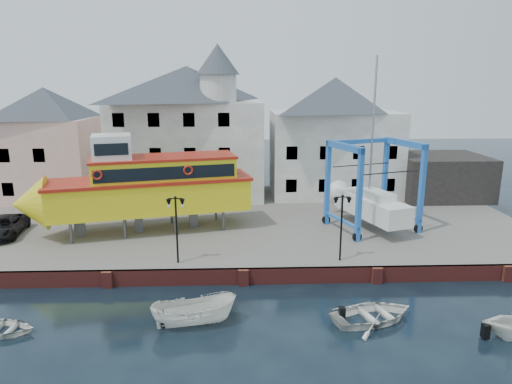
{
  "coord_description": "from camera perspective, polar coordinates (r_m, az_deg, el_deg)",
  "views": [
    {
      "loc": [
        -0.18,
        -25.1,
        11.8
      ],
      "look_at": [
        1.0,
        7.0,
        4.0
      ],
      "focal_mm": 32.0,
      "sensor_mm": 36.0,
      "label": 1
    }
  ],
  "objects": [
    {
      "name": "lamp_post_right",
      "position": [
        28.07,
        10.7,
        -2.36
      ],
      "size": [
        1.12,
        0.32,
        4.2
      ],
      "color": "black",
      "rests_on": "hardstanding"
    },
    {
      "name": "van",
      "position": [
        37.47,
        -28.93,
        -3.77
      ],
      "size": [
        2.88,
        5.19,
        1.37
      ],
      "primitive_type": "imported",
      "rotation": [
        0.0,
        0.0,
        0.13
      ],
      "color": "black",
      "rests_on": "hardstanding"
    },
    {
      "name": "shed_dark",
      "position": [
        47.09,
        21.99,
        1.87
      ],
      "size": [
        8.0,
        7.0,
        4.0
      ],
      "primitive_type": "cube",
      "color": "black",
      "rests_on": "hardstanding"
    },
    {
      "name": "lamp_post_left",
      "position": [
        27.65,
        -9.97,
        -2.57
      ],
      "size": [
        1.12,
        0.32,
        4.2
      ],
      "color": "black",
      "rests_on": "hardstanding"
    },
    {
      "name": "motorboat_b",
      "position": [
        24.76,
        14.41,
        -15.28
      ],
      "size": [
        5.08,
        4.25,
        0.91
      ],
      "primitive_type": "imported",
      "rotation": [
        0.0,
        0.0,
        1.86
      ],
      "color": "white",
      "rests_on": "ground"
    },
    {
      "name": "building_white_right",
      "position": [
        45.34,
        9.66,
        6.87
      ],
      "size": [
        12.0,
        8.0,
        11.2
      ],
      "color": "#B8B8B8",
      "rests_on": "hardstanding"
    },
    {
      "name": "hardstanding",
      "position": [
        37.83,
        -1.74,
        -3.74
      ],
      "size": [
        44.0,
        22.0,
        1.0
      ],
      "primitive_type": "cube",
      "color": "#615C54",
      "rests_on": "ground"
    },
    {
      "name": "motorboat_a",
      "position": [
        23.84,
        -7.68,
        -16.15
      ],
      "size": [
        4.43,
        2.27,
        1.63
      ],
      "primitive_type": "imported",
      "rotation": [
        0.0,
        0.0,
        1.74
      ],
      "color": "white",
      "rests_on": "ground"
    },
    {
      "name": "building_pink",
      "position": [
        46.98,
        -24.5,
        5.52
      ],
      "size": [
        8.0,
        7.0,
        10.3
      ],
      "color": "#DCA394",
      "rests_on": "hardstanding"
    },
    {
      "name": "travel_lift",
      "position": [
        35.72,
        13.62,
        -0.83
      ],
      "size": [
        7.04,
        8.58,
        12.61
      ],
      "rotation": [
        0.0,
        0.0,
        0.33
      ],
      "color": "#1B76BA",
      "rests_on": "hardstanding"
    },
    {
      "name": "building_white_main",
      "position": [
        43.98,
        -8.29,
        7.69
      ],
      "size": [
        14.0,
        8.3,
        14.0
      ],
      "color": "#B8B8B8",
      "rests_on": "hardstanding"
    },
    {
      "name": "ground",
      "position": [
        27.74,
        -1.57,
        -11.53
      ],
      "size": [
        140.0,
        140.0,
        0.0
      ],
      "primitive_type": "plane",
      "color": "black",
      "rests_on": "ground"
    },
    {
      "name": "quay_wall",
      "position": [
        27.62,
        -1.58,
        -10.5
      ],
      "size": [
        44.0,
        0.47,
        1.0
      ],
      "color": "maroon",
      "rests_on": "ground"
    },
    {
      "name": "motorboat_d",
      "position": [
        26.1,
        -29.38,
        -15.13
      ],
      "size": [
        3.47,
        2.57,
        0.69
      ],
      "primitive_type": "imported",
      "rotation": [
        0.0,
        0.0,
        1.52
      ],
      "color": "white",
      "rests_on": "ground"
    },
    {
      "name": "tour_boat",
      "position": [
        34.13,
        -14.63,
        0.66
      ],
      "size": [
        16.98,
        7.75,
        7.19
      ],
      "rotation": [
        0.0,
        0.0,
        0.24
      ],
      "color": "#59595E",
      "rests_on": "hardstanding"
    }
  ]
}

